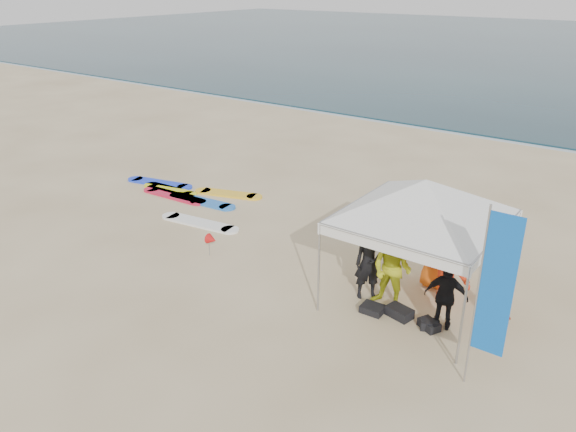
% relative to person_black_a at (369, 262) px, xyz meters
% --- Properties ---
extents(ground, '(120.00, 120.00, 0.00)m').
position_rel_person_black_a_xyz_m(ground, '(-3.55, -2.07, -0.90)').
color(ground, beige).
rests_on(ground, ground).
extents(shoreline_foam, '(160.00, 1.20, 0.01)m').
position_rel_person_black_a_xyz_m(shoreline_foam, '(-3.55, 16.13, -0.89)').
color(shoreline_foam, silver).
rests_on(shoreline_foam, ground).
extents(person_black_a, '(0.77, 0.76, 1.79)m').
position_rel_person_black_a_xyz_m(person_black_a, '(0.00, 0.00, 0.00)').
color(person_black_a, black).
rests_on(person_black_a, ground).
extents(person_yellow, '(0.93, 0.72, 1.90)m').
position_rel_person_black_a_xyz_m(person_yellow, '(0.62, -0.08, 0.06)').
color(person_yellow, '#B3BB1A').
rests_on(person_yellow, ground).
extents(person_orange_a, '(1.40, 1.14, 1.89)m').
position_rel_person_black_a_xyz_m(person_orange_a, '(1.57, 0.87, 0.05)').
color(person_orange_a, red).
rests_on(person_orange_a, ground).
extents(person_black_b, '(0.97, 0.59, 1.55)m').
position_rel_person_black_a_xyz_m(person_black_b, '(1.93, -0.17, -0.12)').
color(person_black_b, black).
rests_on(person_black_b, ground).
extents(person_orange_b, '(0.96, 0.64, 1.92)m').
position_rel_person_black_a_xyz_m(person_orange_b, '(1.10, 1.38, 0.06)').
color(person_orange_b, orange).
rests_on(person_orange_b, ground).
extents(person_seated, '(0.61, 0.90, 0.93)m').
position_rel_person_black_a_xyz_m(person_seated, '(2.90, 0.51, -0.43)').
color(person_seated, '#D14312').
rests_on(person_seated, ground).
extents(canopy_tent, '(4.55, 4.55, 3.43)m').
position_rel_person_black_a_xyz_m(canopy_tent, '(1.01, 0.42, 2.09)').
color(canopy_tent, '#A5A5A8').
rests_on(canopy_tent, ground).
extents(feather_flag, '(0.60, 0.04, 3.55)m').
position_rel_person_black_a_xyz_m(feather_flag, '(3.19, -1.61, 1.19)').
color(feather_flag, '#A5A5A8').
rests_on(feather_flag, ground).
extents(marker_pennant, '(0.28, 0.28, 0.64)m').
position_rel_person_black_a_xyz_m(marker_pennant, '(-4.34, -0.63, -0.40)').
color(marker_pennant, '#A5A5A8').
rests_on(marker_pennant, ground).
extents(gear_pile, '(1.81, 0.63, 0.22)m').
position_rel_person_black_a_xyz_m(gear_pile, '(1.11, -0.40, -0.80)').
color(gear_pile, black).
rests_on(gear_pile, ground).
extents(surfboard_spread, '(5.94, 3.36, 0.07)m').
position_rel_person_black_a_xyz_m(surfboard_spread, '(-7.97, 2.02, -0.86)').
color(surfboard_spread, '#F0F619').
rests_on(surfboard_spread, ground).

